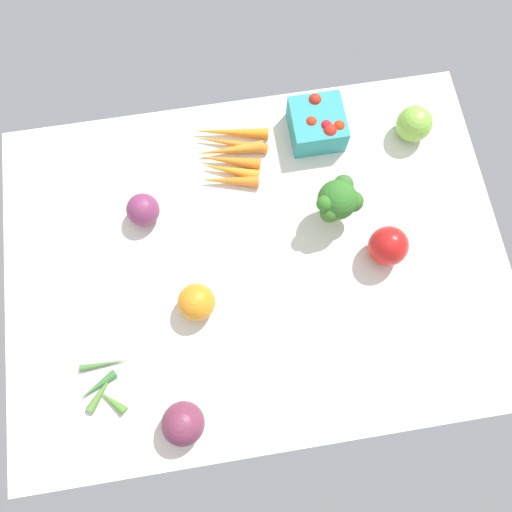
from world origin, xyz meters
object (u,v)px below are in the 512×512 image
at_px(broccoli_head, 338,201).
at_px(red_onion_center, 143,210).
at_px(bell_pepper_red, 388,246).
at_px(okra_pile, 103,387).
at_px(carrot_bunch, 229,155).
at_px(heirloom_tomato_orange, 196,302).
at_px(red_onion_near_basket, 183,424).
at_px(berry_basket, 318,124).
at_px(heirloom_tomato_green, 414,124).

distance_m(broccoli_head, red_onion_center, 0.40).
bearing_deg(bell_pepper_red, okra_pile, -163.11).
relative_size(broccoli_head, carrot_bunch, 0.67).
bearing_deg(okra_pile, heirloom_tomato_orange, 32.97).
bearing_deg(red_onion_center, red_onion_near_basket, -85.44).
relative_size(carrot_bunch, red_onion_near_basket, 2.21).
bearing_deg(berry_basket, okra_pile, -136.82).
bearing_deg(broccoli_head, bell_pepper_red, -49.77).
height_order(bell_pepper_red, carrot_bunch, bell_pepper_red).
bearing_deg(heirloom_tomato_green, bell_pepper_red, -114.92).
xyz_separation_m(bell_pepper_red, carrot_bunch, (-0.28, 0.27, -0.03)).
distance_m(heirloom_tomato_orange, bell_pepper_red, 0.40).
bearing_deg(broccoli_head, okra_pile, -151.00).
distance_m(bell_pepper_red, carrot_bunch, 0.39).
height_order(okra_pile, bell_pepper_red, bell_pepper_red).
xyz_separation_m(okra_pile, red_onion_center, (0.11, 0.34, 0.03)).
bearing_deg(red_onion_near_basket, red_onion_center, 94.56).
xyz_separation_m(broccoli_head, red_onion_center, (-0.39, 0.06, -0.04)).
bearing_deg(red_onion_near_basket, heirloom_tomato_green, 43.23).
distance_m(bell_pepper_red, heirloom_tomato_green, 0.29).
xyz_separation_m(heirloom_tomato_green, red_onion_center, (-0.60, -0.10, -0.00)).
bearing_deg(heirloom_tomato_orange, heirloom_tomato_green, 31.38).
height_order(carrot_bunch, red_onion_near_basket, red_onion_near_basket).
distance_m(okra_pile, heirloom_tomato_orange, 0.24).
bearing_deg(heirloom_tomato_orange, red_onion_center, 112.13).
height_order(okra_pile, heirloom_tomato_orange, heirloom_tomato_orange).
height_order(broccoli_head, berry_basket, broccoli_head).
xyz_separation_m(okra_pile, heirloom_tomato_orange, (0.20, 0.13, 0.03)).
height_order(bell_pepper_red, broccoli_head, broccoli_head).
bearing_deg(carrot_bunch, bell_pepper_red, -43.41).
bearing_deg(heirloom_tomato_orange, red_onion_near_basket, -103.23).
xyz_separation_m(red_onion_center, red_onion_near_basket, (0.03, -0.43, 0.01)).
xyz_separation_m(okra_pile, red_onion_near_basket, (0.15, -0.09, 0.03)).
bearing_deg(heirloom_tomato_green, broccoli_head, -141.97).
bearing_deg(heirloom_tomato_orange, okra_pile, -147.03).
bearing_deg(berry_basket, red_onion_center, -160.78).
distance_m(bell_pepper_red, broccoli_head, 0.14).
height_order(heirloom_tomato_orange, berry_basket, berry_basket).
distance_m(heirloom_tomato_orange, carrot_bunch, 0.34).
relative_size(okra_pile, heirloom_tomato_orange, 1.45).
xyz_separation_m(heirloom_tomato_orange, berry_basket, (0.31, 0.35, -0.00)).
distance_m(bell_pepper_red, red_onion_center, 0.51).
height_order(berry_basket, red_onion_center, berry_basket).
bearing_deg(red_onion_center, berry_basket, 19.22).
relative_size(red_onion_center, red_onion_near_basket, 0.86).
xyz_separation_m(broccoli_head, carrot_bunch, (-0.20, 0.17, -0.06)).
height_order(carrot_bunch, red_onion_center, red_onion_center).
distance_m(heirloom_tomato_green, carrot_bunch, 0.41).
bearing_deg(berry_basket, broccoli_head, -90.51).
bearing_deg(carrot_bunch, heirloom_tomato_green, -0.59).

